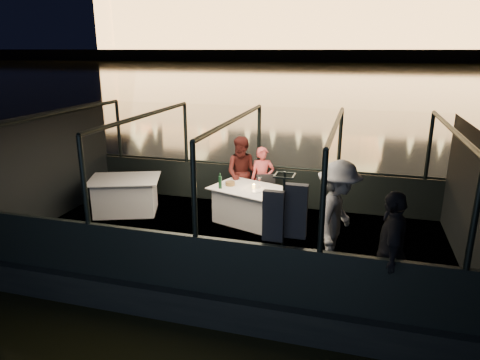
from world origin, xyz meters
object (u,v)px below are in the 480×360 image
(passenger_stripe, at_px, (337,224))
(passenger_dark, at_px, (390,253))
(dining_table_aft, at_px, (126,196))
(person_man_maroon, at_px, (243,177))
(chair_port_left, at_px, (237,191))
(chair_port_right, at_px, (264,196))
(person_woman_coral, at_px, (262,179))
(dining_table_central, at_px, (248,205))
(coat_stand, at_px, (282,239))
(wine_bottle, at_px, (220,181))

(passenger_stripe, distance_m, passenger_dark, 1.13)
(passenger_stripe, bearing_deg, passenger_dark, -127.01)
(dining_table_aft, bearing_deg, person_man_maroon, 20.94)
(chair_port_left, relative_size, chair_port_right, 0.96)
(chair_port_right, bearing_deg, person_woman_coral, 90.03)
(dining_table_central, height_order, person_woman_coral, person_woman_coral)
(dining_table_aft, height_order, coat_stand, coat_stand)
(chair_port_left, height_order, coat_stand, coat_stand)
(passenger_stripe, distance_m, wine_bottle, 2.86)
(dining_table_central, bearing_deg, passenger_stripe, -41.43)
(chair_port_left, height_order, wine_bottle, wine_bottle)
(dining_table_central, distance_m, person_woman_coral, 0.86)
(passenger_dark, xyz_separation_m, wine_bottle, (-3.21, 2.32, 0.06))
(dining_table_aft, height_order, chair_port_right, chair_port_right)
(dining_table_central, relative_size, coat_stand, 0.76)
(coat_stand, bearing_deg, person_man_maroon, 114.35)
(dining_table_aft, xyz_separation_m, person_man_maroon, (2.46, 0.94, 0.36))
(chair_port_left, bearing_deg, passenger_stripe, -24.16)
(person_woman_coral, height_order, passenger_dark, passenger_dark)
(dining_table_central, bearing_deg, chair_port_left, 122.40)
(person_man_maroon, distance_m, wine_bottle, 0.99)
(dining_table_aft, height_order, chair_port_left, chair_port_left)
(dining_table_aft, bearing_deg, passenger_dark, -23.17)
(dining_table_aft, distance_m, person_man_maroon, 2.65)
(coat_stand, xyz_separation_m, person_man_maroon, (-1.50, 3.32, -0.15))
(coat_stand, distance_m, passenger_stripe, 1.14)
(coat_stand, relative_size, wine_bottle, 5.85)
(passenger_dark, bearing_deg, person_woman_coral, -138.86)
(passenger_stripe, bearing_deg, chair_port_left, 55.24)
(chair_port_right, bearing_deg, passenger_stripe, -70.99)
(person_woman_coral, bearing_deg, coat_stand, -88.59)
(person_woman_coral, height_order, person_man_maroon, person_man_maroon)
(dining_table_central, bearing_deg, person_man_maroon, 112.59)
(passenger_stripe, xyz_separation_m, wine_bottle, (-2.45, 1.49, 0.06))
(coat_stand, bearing_deg, dining_table_central, 114.85)
(dining_table_central, distance_m, dining_table_aft, 2.77)
(dining_table_aft, xyz_separation_m, person_woman_coral, (2.90, 0.95, 0.36))
(dining_table_aft, relative_size, person_woman_coral, 1.03)
(dining_table_central, height_order, coat_stand, coat_stand)
(person_woman_coral, xyz_separation_m, passenger_stripe, (1.77, -2.45, 0.10))
(dining_table_central, distance_m, passenger_dark, 3.70)
(dining_table_aft, height_order, person_man_maroon, person_man_maroon)
(chair_port_right, distance_m, wine_bottle, 1.11)
(dining_table_central, xyz_separation_m, person_woman_coral, (0.13, 0.76, 0.36))
(dining_table_aft, relative_size, passenger_stripe, 0.79)
(chair_port_right, xyz_separation_m, passenger_stripe, (1.66, -2.13, 0.40))
(coat_stand, relative_size, person_man_maroon, 1.14)
(person_man_maroon, relative_size, passenger_stripe, 0.89)
(passenger_dark, bearing_deg, coat_stand, -84.70)
(chair_port_right, relative_size, wine_bottle, 2.71)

